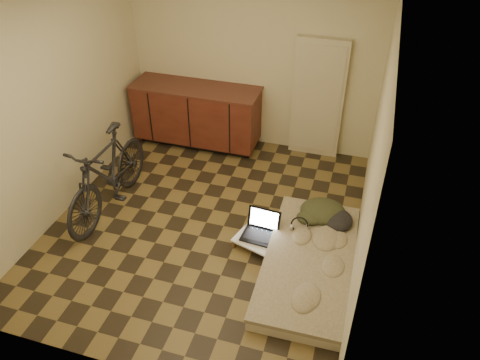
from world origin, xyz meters
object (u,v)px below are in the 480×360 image
(futon, at_px, (309,262))
(laptop, at_px, (261,230))
(lap_desk, at_px, (267,241))
(bicycle, at_px, (107,170))

(futon, distance_m, laptop, 0.65)
(futon, xyz_separation_m, laptop, (-0.60, 0.25, 0.08))
(lap_desk, xyz_separation_m, laptop, (-0.10, 0.08, 0.07))
(lap_desk, relative_size, laptop, 1.95)
(bicycle, distance_m, futon, 2.57)
(laptop, bearing_deg, bicycle, -177.74)
(bicycle, distance_m, laptop, 1.95)
(bicycle, xyz_separation_m, lap_desk, (2.00, -0.14, -0.47))
(bicycle, height_order, lap_desk, bicycle)
(lap_desk, bearing_deg, futon, -1.92)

